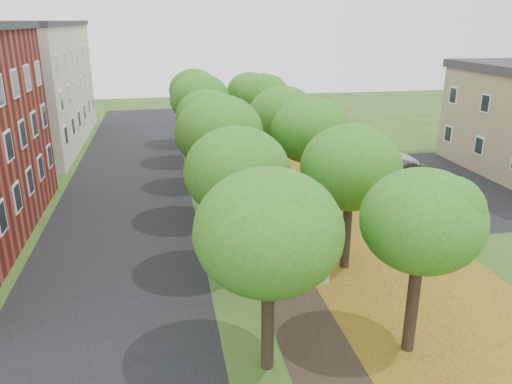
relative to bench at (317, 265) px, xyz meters
name	(u,v)px	position (x,y,z in m)	size (l,w,h in m)	color
ground	(333,358)	(-1.14, -5.51, -0.46)	(120.00, 120.00, 0.00)	#2D4C19
street_asphalt	(124,210)	(-8.64, 9.49, -0.46)	(8.00, 70.00, 0.01)	black
footpath	(251,202)	(-1.14, 9.49, -0.46)	(3.20, 70.00, 0.01)	black
leaf_verge	(330,197)	(3.86, 9.49, -0.46)	(7.50, 70.00, 0.01)	#A5851E
parking_lot	(446,184)	(12.36, 10.49, -0.46)	(9.00, 16.00, 0.01)	black
tree_row_west	(213,127)	(-3.34, 9.49, 4.22)	(4.14, 34.14, 6.47)	black
tree_row_east	(295,124)	(1.46, 9.49, 4.22)	(4.14, 34.14, 6.47)	black
building_cream	(16,85)	(-18.14, 27.49, 4.74)	(10.30, 20.30, 10.40)	beige
bench	(317,265)	(0.00, 0.00, 0.00)	(0.63, 1.91, 0.89)	#28322A
car_silver	(444,194)	(9.86, 6.71, 0.27)	(1.75, 4.34, 1.48)	#A3A3A7
car_red	(423,183)	(9.86, 9.15, 0.18)	(1.37, 3.94, 1.30)	maroon
car_grey	(406,171)	(9.86, 11.48, 0.28)	(2.10, 5.16, 1.50)	#333338
car_white	(384,159)	(9.86, 14.88, 0.24)	(2.34, 5.07, 1.41)	silver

